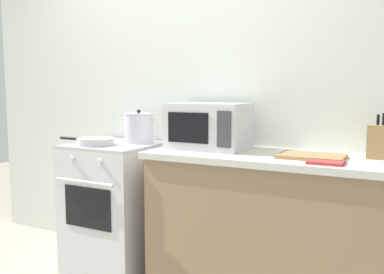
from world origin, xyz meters
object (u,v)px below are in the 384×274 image
Objects in this scene: oven_mitt at (326,162)px; frying_pan at (95,141)px; stove at (116,205)px; knife_block at (380,142)px; microwave at (209,126)px; cutting_board at (312,156)px; stock_pot at (139,128)px.

frying_pan is at bearing 178.88° from oven_mitt.
frying_pan is 1.58m from oven_mitt.
stove is 3.58× the size of knife_block.
frying_pan is 2.56× the size of oven_mitt.
cutting_board is at bearing -6.53° from microwave.
frying_pan reaches higher than stove.
knife_block is at bearing 8.45° from frying_pan.
knife_block is at bearing 0.57° from stock_pot.
microwave is (0.59, -0.05, 0.04)m from stock_pot.
oven_mitt is (1.50, -0.16, 0.47)m from stove.
frying_pan is 0.92× the size of microwave.
stock_pot reaches higher than frying_pan.
stove is 5.11× the size of oven_mitt.
microwave is at bearing -4.47° from stock_pot.
knife_block is 0.39m from oven_mitt.
frying_pan is 1.83m from knife_block.
cutting_board reaches higher than stove.
stock_pot is 1.28m from cutting_board.
knife_block is (0.34, 0.14, 0.09)m from cutting_board.
stove is 3.08× the size of stock_pot.
oven_mitt is (1.38, -0.28, -0.10)m from stock_pot.
microwave reaches higher than cutting_board.
microwave reaches higher than knife_block.
cutting_board is at bearing 123.10° from oven_mitt.
stove is 0.60m from stock_pot.
oven_mitt is at bearing -56.90° from cutting_board.
oven_mitt is at bearing -6.03° from stove.
frying_pan is at bearing -119.35° from stove.
microwave is 1.94× the size of knife_block.
knife_block reaches higher than oven_mitt.
frying_pan is (-0.07, -0.13, 0.48)m from stove.
cutting_board is at bearing -5.57° from stock_pot.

